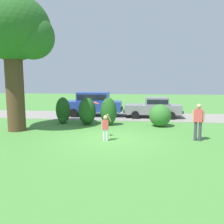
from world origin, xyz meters
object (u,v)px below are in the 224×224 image
parked_sedan (154,107)px  adult_onlooker (198,120)px  oak_tree_large (15,33)px  parked_suv (93,103)px  frisbee (96,103)px  child_thrower (106,126)px

parked_sedan → adult_onlooker: adult_onlooker is taller
oak_tree_large → parked_suv: bearing=63.1°
oak_tree_large → parked_sedan: 10.66m
parked_sedan → parked_suv: (-4.79, 0.18, 0.23)m
parked_sedan → adult_onlooker: bearing=-75.9°
parked_suv → frisbee: (1.70, -7.11, 0.66)m
parked_sedan → adult_onlooker: (1.70, -6.78, 0.13)m
oak_tree_large → parked_suv: (3.00, 5.90, -4.29)m
oak_tree_large → parked_sedan: bearing=36.3°
parked_sedan → frisbee: size_ratio=15.79×
oak_tree_large → frisbee: 6.06m
adult_onlooker → oak_tree_large: bearing=173.7°
oak_tree_large → frisbee: oak_tree_large is taller
oak_tree_large → adult_onlooker: oak_tree_large is taller
frisbee → adult_onlooker: size_ratio=0.16×
oak_tree_large → parked_sedan: size_ratio=1.67×
parked_sedan → frisbee: frisbee is taller
oak_tree_large → parked_sedan: (7.78, 5.72, -4.52)m
oak_tree_large → frisbee: (4.69, -1.22, -3.63)m
parked_sedan → adult_onlooker: size_ratio=2.55×
frisbee → oak_tree_large: bearing=165.5°
parked_sedan → child_thrower: size_ratio=3.45×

